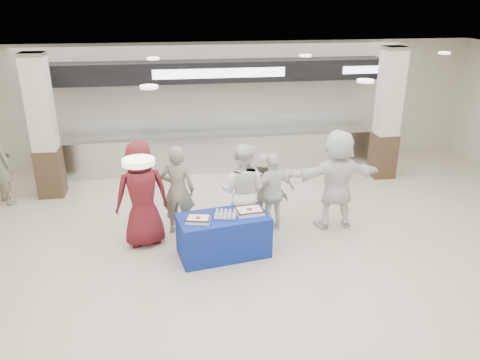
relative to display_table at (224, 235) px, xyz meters
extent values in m
plane|color=beige|center=(0.43, -0.94, -0.38)|extent=(14.00, 14.00, 0.00)
cube|color=silver|center=(0.43, 4.46, 0.08)|extent=(8.00, 0.80, 0.90)
cube|color=silver|center=(0.43, 4.46, 0.55)|extent=(8.00, 0.85, 0.04)
cube|color=white|center=(0.43, 4.16, 0.88)|extent=(7.60, 0.02, 0.50)
cube|color=black|center=(0.43, 4.46, 2.17)|extent=(8.40, 0.70, 0.50)
cube|color=#D5DEFA|center=(0.43, 4.10, 2.17)|extent=(3.20, 0.03, 0.22)
cube|color=#D5DEFA|center=(4.23, 4.10, 2.17)|extent=(1.40, 0.03, 0.18)
cube|color=#3A281A|center=(-3.57, 3.26, 0.18)|extent=(0.55, 0.55, 1.10)
cube|color=beige|center=(-3.57, 3.26, 1.78)|extent=(0.50, 0.50, 2.10)
cube|color=#3A281A|center=(4.43, 3.26, 0.18)|extent=(0.55, 0.55, 1.10)
cube|color=beige|center=(4.43, 3.26, 1.78)|extent=(0.50, 0.50, 2.10)
cube|color=#163199|center=(0.00, 0.00, 0.00)|extent=(1.66, 1.02, 0.75)
cube|color=white|center=(-0.44, -0.12, 0.41)|extent=(0.46, 0.39, 0.06)
cube|color=#452313|center=(-0.44, -0.12, 0.45)|extent=(0.46, 0.39, 0.02)
cylinder|color=#B52319|center=(-0.44, -0.12, 0.44)|extent=(0.11, 0.11, 0.01)
cube|color=white|center=(0.47, 0.05, 0.41)|extent=(0.49, 0.40, 0.07)
cube|color=#452313|center=(0.47, 0.05, 0.46)|extent=(0.49, 0.40, 0.02)
cylinder|color=#B52319|center=(0.47, 0.05, 0.45)|extent=(0.11, 0.11, 0.01)
cube|color=#A8A9AD|center=(0.04, -0.01, 0.38)|extent=(0.43, 0.35, 0.01)
imported|color=maroon|center=(-1.39, 0.64, 0.60)|extent=(1.08, 0.83, 1.96)
imported|color=slate|center=(-0.74, 0.98, 0.50)|extent=(0.71, 0.55, 1.75)
imported|color=white|center=(0.44, 0.64, 0.54)|extent=(1.09, 0.99, 1.84)
imported|color=white|center=(1.05, 0.79, 0.41)|extent=(0.99, 0.64, 1.56)
imported|color=slate|center=(0.98, 1.21, 0.35)|extent=(1.04, 0.77, 1.44)
imported|color=white|center=(2.30, 0.77, 0.62)|extent=(1.85, 0.63, 1.98)
imported|color=slate|center=(-4.48, 2.96, 0.56)|extent=(0.78, 0.81, 1.87)
camera|label=1|loc=(-0.83, -7.21, 3.92)|focal=35.00mm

